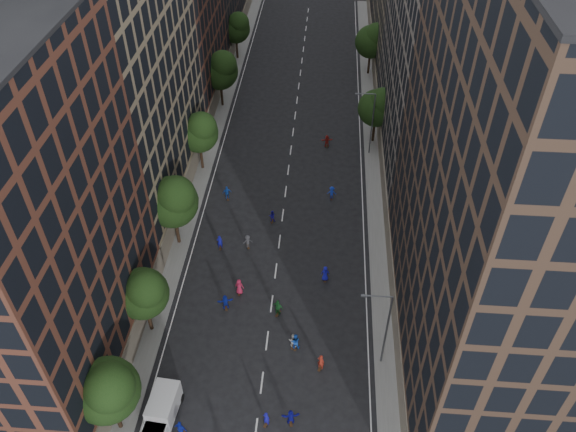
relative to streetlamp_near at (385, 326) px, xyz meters
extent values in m
plane|color=black|center=(-10.37, 28.00, -5.17)|extent=(240.00, 240.00, 0.00)
cube|color=slate|center=(-22.37, 35.50, -5.09)|extent=(4.00, 105.00, 0.15)
cube|color=slate|center=(1.63, 35.50, -5.09)|extent=(4.00, 105.00, 0.15)
cube|color=#592F22|center=(-29.37, -1.00, 9.83)|extent=(14.00, 22.00, 30.00)
cube|color=#7F6E53|center=(-29.37, 23.00, 11.83)|extent=(14.00, 26.00, 34.00)
cube|color=#592F22|center=(-29.37, 46.00, 8.83)|extent=(14.00, 20.00, 28.00)
cube|color=#433024|center=(8.63, 3.00, 12.83)|extent=(14.00, 30.00, 36.00)
cube|color=#695F56|center=(8.63, 32.00, 11.33)|extent=(14.00, 28.00, 33.00)
cylinder|color=black|center=(-21.57, -8.00, -3.19)|extent=(0.36, 0.36, 3.96)
sphere|color=black|center=(-21.57, -8.00, 0.41)|extent=(5.20, 5.20, 5.20)
sphere|color=black|center=(-20.92, -8.52, 1.71)|extent=(3.90, 3.90, 3.90)
cylinder|color=black|center=(-21.57, 2.00, -3.32)|extent=(0.36, 0.36, 3.70)
sphere|color=black|center=(-21.57, 2.00, 0.04)|extent=(4.80, 4.80, 4.80)
sphere|color=black|center=(-20.97, 1.52, 1.24)|extent=(3.60, 3.60, 3.60)
cylinder|color=black|center=(-21.57, 14.00, -3.06)|extent=(0.36, 0.36, 4.22)
sphere|color=black|center=(-21.57, 14.00, 0.78)|extent=(5.60, 5.60, 5.60)
sphere|color=black|center=(-20.87, 13.44, 2.18)|extent=(4.20, 4.20, 4.20)
cylinder|color=black|center=(-21.57, 28.00, -3.23)|extent=(0.36, 0.36, 3.87)
sphere|color=black|center=(-21.57, 28.00, 0.29)|extent=(5.00, 5.00, 5.00)
sphere|color=black|center=(-20.94, 27.50, 1.54)|extent=(3.75, 3.75, 3.75)
cylinder|color=black|center=(-21.57, 44.00, -3.14)|extent=(0.36, 0.36, 4.05)
sphere|color=black|center=(-21.57, 44.00, 0.54)|extent=(5.40, 5.40, 5.40)
sphere|color=black|center=(-20.89, 43.46, 1.89)|extent=(4.05, 4.05, 4.05)
cylinder|color=black|center=(-21.57, 60.00, -3.28)|extent=(0.36, 0.36, 3.78)
sphere|color=black|center=(-21.57, 60.00, 0.16)|extent=(4.80, 4.80, 4.80)
sphere|color=black|center=(-20.97, 59.52, 1.36)|extent=(3.60, 3.60, 3.60)
cylinder|color=black|center=(0.83, 36.00, -3.30)|extent=(0.36, 0.36, 3.74)
sphere|color=black|center=(0.83, 36.00, 0.10)|extent=(5.00, 5.00, 5.00)
sphere|color=black|center=(1.46, 35.50, 1.35)|extent=(3.75, 3.75, 3.75)
cylinder|color=black|center=(0.83, 56.00, -3.19)|extent=(0.36, 0.36, 3.96)
sphere|color=black|center=(0.83, 56.00, 0.41)|extent=(5.20, 5.20, 5.20)
sphere|color=black|center=(1.48, 55.48, 1.71)|extent=(3.90, 3.90, 3.90)
cylinder|color=#595B60|center=(0.23, 0.00, -0.67)|extent=(0.18, 0.18, 9.00)
cylinder|color=#595B60|center=(-0.97, 0.00, 3.83)|extent=(2.40, 0.12, 0.12)
cube|color=#595B60|center=(-2.07, 0.00, 3.78)|extent=(0.50, 0.22, 0.15)
cylinder|color=#595B60|center=(0.23, 33.00, -0.67)|extent=(0.18, 0.18, 9.00)
cylinder|color=#595B60|center=(-0.97, 33.00, 3.83)|extent=(2.40, 0.12, 0.12)
cube|color=#595B60|center=(-2.07, 33.00, 3.78)|extent=(0.50, 0.22, 0.15)
cube|color=silver|center=(-18.12, -6.52, -3.76)|extent=(2.33, 3.67, 2.14)
cube|color=silver|center=(-18.30, -8.65, -4.15)|extent=(2.07, 1.72, 1.36)
cube|color=black|center=(-18.30, -8.65, -3.51)|extent=(1.85, 1.41, 0.10)
cylinder|color=black|center=(-18.97, -5.08, -4.80)|extent=(0.30, 0.76, 0.74)
cylinder|color=black|center=(-17.03, -5.24, -4.80)|extent=(0.30, 0.76, 0.74)
imported|color=#1641B6|center=(-17.99, -4.78, -4.25)|extent=(1.00, 0.75, 1.84)
imported|color=#1714A7|center=(-9.55, -6.81, -4.37)|extent=(0.69, 0.57, 1.61)
imported|color=#1648B9|center=(-7.68, 0.92, -4.25)|extent=(0.91, 0.71, 1.83)
imported|color=#1424A9|center=(-16.35, -8.32, -4.22)|extent=(1.20, 0.78, 1.90)
imported|color=#121299|center=(-7.55, -6.55, -4.35)|extent=(1.59, 0.76, 1.64)
imported|color=#AB1C3D|center=(-13.76, 7.16, -4.25)|extent=(0.98, 0.71, 1.85)
imported|color=#A0281A|center=(-5.24, -1.10, -4.27)|extent=(0.77, 0.64, 1.79)
imported|color=#B8B8B4|center=(-7.91, 1.09, -4.36)|extent=(0.84, 0.68, 1.63)
imported|color=#3E3E43|center=(-13.78, 13.88, -4.35)|extent=(1.19, 0.91, 1.63)
imported|color=#1B5A24|center=(-9.62, 4.74, -4.20)|extent=(1.23, 0.88, 1.94)
imported|color=#1322A2|center=(-14.86, 5.11, -4.31)|extent=(1.67, 0.95, 1.72)
imported|color=#1817BE|center=(-5.12, 9.64, -4.26)|extent=(0.91, 0.61, 1.81)
imported|color=#121398|center=(-16.83, 13.50, -4.29)|extent=(0.69, 0.50, 1.75)
imported|color=#1C14A8|center=(-11.51, 18.34, -4.41)|extent=(0.76, 0.61, 1.52)
imported|color=#1631B6|center=(-4.66, 23.08, -4.33)|extent=(1.10, 0.64, 1.69)
imported|color=#1442AA|center=(-17.36, 22.03, -4.25)|extent=(1.16, 0.77, 1.83)
imported|color=#AD221C|center=(-5.51, 34.24, -4.31)|extent=(1.65, 0.80, 1.71)
camera|label=1|loc=(-6.00, -30.16, 38.75)|focal=35.00mm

